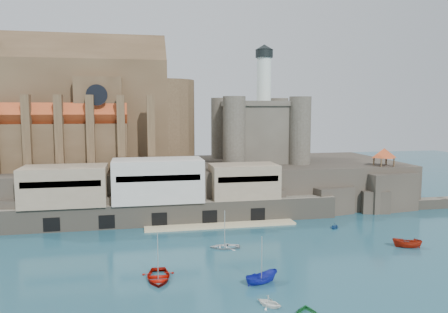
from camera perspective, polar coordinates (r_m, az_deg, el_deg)
ground at (r=70.38m, az=0.82°, el=-12.94°), size 300.00×300.00×0.00m
promontory at (r=106.82m, az=-3.74°, el=-3.58°), size 100.00×36.00×10.00m
quay at (r=89.76m, az=-8.71°, el=-4.78°), size 70.00×12.00×13.05m
church at (r=107.30m, az=-16.83°, el=5.45°), size 47.00×25.93×30.51m
castle_keep at (r=110.35m, az=4.50°, el=3.73°), size 21.20×21.20×29.30m
rock_outcrop at (r=108.42m, az=20.05°, el=-4.29°), size 14.50×10.50×8.70m
pavilion at (r=107.36m, az=20.18°, el=0.30°), size 6.40×6.40×5.40m
boat_0 at (r=62.32m, az=-8.59°, el=-15.61°), size 4.79×1.60×6.62m
boat_1 at (r=54.50m, az=5.94°, el=-18.89°), size 3.15×3.08×3.17m
boat_2 at (r=60.70m, az=4.91°, el=-16.17°), size 2.39×2.36×4.93m
boat_5 at (r=80.71m, az=22.77°, el=-10.90°), size 2.37×2.34×4.82m
boat_6 at (r=74.45m, az=0.09°, el=-11.85°), size 1.42×3.69×5.05m
boat_7 at (r=88.71m, az=14.24°, el=-9.06°), size 2.53×2.58×2.60m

